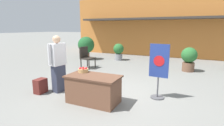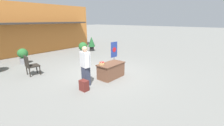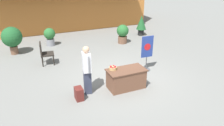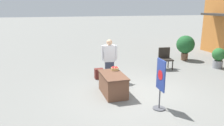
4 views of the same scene
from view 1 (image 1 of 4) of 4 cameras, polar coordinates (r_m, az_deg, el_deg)
The scene contains 11 objects.
ground_plane at distance 5.06m, azimuth 0.45°, elevation -10.19°, with size 120.00×120.00×0.00m, color slate.
storefront_building at distance 13.60m, azimuth 15.11°, elevation 11.44°, with size 11.38×4.59×3.91m.
display_table at distance 4.46m, azimuth -6.07°, elevation -8.44°, with size 1.34×0.72×0.70m.
apple_basket at distance 4.72m, azimuth -9.38°, elevation -2.24°, with size 0.27×0.27×0.13m.
person_visitor at distance 5.30m, azimuth -17.23°, elevation -0.19°, with size 0.33×0.60×1.66m.
backpack at distance 5.51m, azimuth -22.31°, elevation -6.95°, with size 0.24×0.34×0.42m.
poster_board at distance 4.75m, azimuth 14.98°, elevation -2.23°, with size 0.50×0.36×1.46m.
patio_chair at distance 8.27m, azimuth -8.41°, elevation 2.21°, with size 0.61×0.61×0.99m.
potted_plant_far_right at distance 8.23m, azimuth 23.82°, elevation 1.51°, with size 0.66×0.66×1.05m.
potted_plant_near_left at distance 10.18m, azimuth 2.14°, elevation 3.99°, with size 0.60×0.60×0.97m.
potted_plant_near_right at distance 10.49m, azimuth -8.44°, elevation 5.68°, with size 0.97×0.97×1.35m.
Camera 1 is at (1.93, -4.29, 1.87)m, focal length 28.00 mm.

